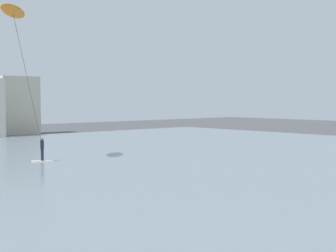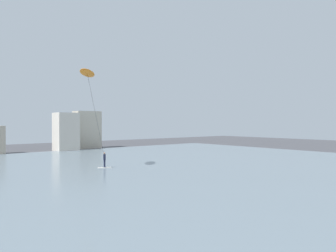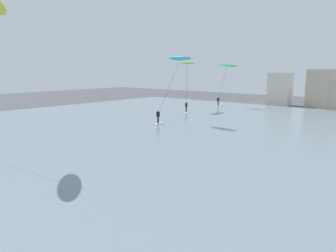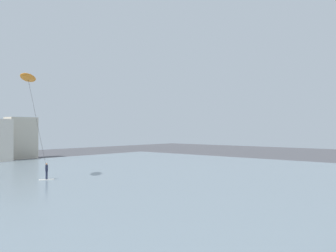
% 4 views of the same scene
% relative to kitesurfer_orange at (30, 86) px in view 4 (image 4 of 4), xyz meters
% --- Properties ---
extents(water_bay, '(84.00, 52.00, 0.10)m').
position_rel_kitesurfer_orange_xyz_m(water_bay, '(-3.98, -3.00, -9.19)').
color(water_bay, slate).
rests_on(water_bay, ground).
extents(kitesurfer_orange, '(4.12, 3.32, 10.33)m').
position_rel_kitesurfer_orange_xyz_m(kitesurfer_orange, '(0.00, 0.00, 0.00)').
color(kitesurfer_orange, silver).
rests_on(kitesurfer_orange, water_bay).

